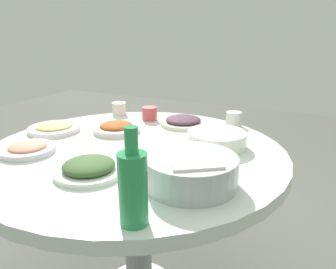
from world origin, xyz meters
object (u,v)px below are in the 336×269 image
dish_greens (89,168)px  dish_stirfry (116,128)px  dish_eggplant (183,121)px  dish_noodles (54,128)px  soup_bowl (217,140)px  tea_cup_far (234,119)px  dish_shrimp (28,149)px  tea_cup_side (150,114)px  round_dining_table (136,168)px  green_bottle (133,186)px  tea_cup_near (119,109)px  rice_bowl (191,170)px

dish_greens → dish_stirfry: bearing=-66.4°
dish_eggplant → dish_noodles: 0.64m
soup_bowl → tea_cup_far: tea_cup_far is taller
dish_noodles → dish_eggplant: bearing=-144.3°
dish_shrimp → tea_cup_far: 0.97m
dish_greens → tea_cup_side: tea_cup_side is taller
dish_shrimp → soup_bowl: bearing=-148.9°
round_dining_table → soup_bowl: soup_bowl is taller
tea_cup_side → soup_bowl: bearing=152.0°
round_dining_table → dish_shrimp: size_ratio=5.78×
tea_cup_side → round_dining_table: bearing=111.1°
dish_shrimp → green_bottle: bearing=159.8°
soup_bowl → tea_cup_far: 0.33m
green_bottle → tea_cup_near: (0.66, -0.90, -0.07)m
dish_eggplant → tea_cup_far: 0.26m
tea_cup_far → round_dining_table: bearing=60.8°
tea_cup_far → dish_shrimp: bearing=48.8°
dish_noodles → tea_cup_side: (-0.31, -0.38, 0.02)m
dish_shrimp → dish_stirfry: bearing=-112.5°
tea_cup_near → tea_cup_side: 0.22m
round_dining_table → tea_cup_side: tea_cup_side is taller
rice_bowl → green_bottle: size_ratio=1.16×
green_bottle → tea_cup_side: (0.44, -0.87, -0.07)m
dish_noodles → tea_cup_side: size_ratio=3.07×
round_dining_table → tea_cup_far: bearing=-119.2°
dish_eggplant → green_bottle: bearing=105.5°
round_dining_table → dish_shrimp: bearing=32.5°
tea_cup_side → green_bottle: bearing=116.8°
dish_stirfry → dish_noodles: dish_stirfry is taller
dish_shrimp → dish_eggplant: dish_eggplant is taller
dish_greens → tea_cup_far: bearing=-110.2°
dish_shrimp → dish_eggplant: (-0.40, -0.63, 0.00)m
round_dining_table → tea_cup_side: bearing=-68.9°
dish_stirfry → tea_cup_near: size_ratio=2.79×
dish_greens → tea_cup_far: tea_cup_far is taller
dish_noodles → tea_cup_near: tea_cup_near is taller
dish_greens → soup_bowl: bearing=-124.3°
round_dining_table → green_bottle: (-0.28, 0.46, 0.19)m
soup_bowl → dish_stirfry: (0.50, 0.01, -0.01)m
dish_shrimp → dish_stirfry: 0.42m
dish_stirfry → tea_cup_far: bearing=-144.3°
rice_bowl → dish_greens: rice_bowl is taller
rice_bowl → dish_eggplant: bearing=-64.5°
soup_bowl → dish_shrimp: size_ratio=1.20×
soup_bowl → tea_cup_near: (0.67, -0.27, 0.00)m
dish_greens → tea_cup_side: size_ratio=2.96×
dish_eggplant → tea_cup_far: bearing=-157.7°
dish_greens → dish_eggplant: size_ratio=1.00×
soup_bowl → dish_stirfry: soup_bowl is taller
round_dining_table → dish_stirfry: (0.20, -0.16, 0.11)m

